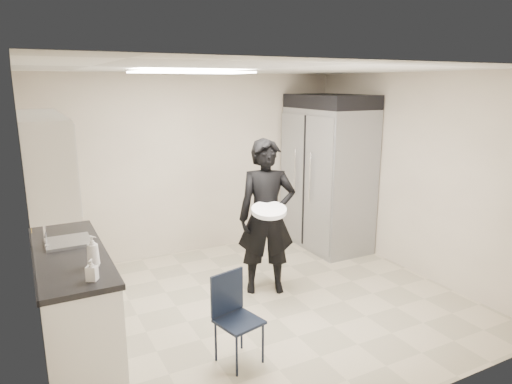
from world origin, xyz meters
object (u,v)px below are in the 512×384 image
commercial_fridge (328,179)px  man_tuxedo (267,217)px  folding_chair (239,322)px  lower_counter (74,298)px

commercial_fridge → man_tuxedo: commercial_fridge is taller
folding_chair → man_tuxedo: size_ratio=0.43×
lower_counter → man_tuxedo: 2.24m
lower_counter → folding_chair: bearing=-41.0°
commercial_fridge → lower_counter: bearing=-164.1°
lower_counter → man_tuxedo: man_tuxedo is taller
commercial_fridge → man_tuxedo: 1.88m
lower_counter → commercial_fridge: commercial_fridge is taller
commercial_fridge → man_tuxedo: bearing=-148.4°
commercial_fridge → folding_chair: commercial_fridge is taller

